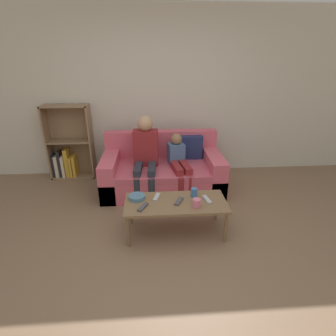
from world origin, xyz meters
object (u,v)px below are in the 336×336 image
(bookshelf, at_px, (69,149))
(tv_remote_0, at_px, (143,207))
(coffee_table, at_px, (176,205))
(tv_remote_3, at_px, (157,197))
(cup_far, at_px, (194,193))
(tv_remote_1, at_px, (179,201))
(cup_near, at_px, (197,203))
(tv_remote_2, at_px, (207,199))
(person_child, at_px, (179,162))
(person_adult, at_px, (146,151))
(snack_bowl, at_px, (137,197))
(couch, at_px, (163,171))

(bookshelf, bearing_deg, tv_remote_0, -55.07)
(coffee_table, distance_m, tv_remote_3, 0.24)
(cup_far, xyz_separation_m, tv_remote_1, (-0.18, -0.11, -0.04))
(cup_near, xyz_separation_m, tv_remote_2, (0.14, 0.13, -0.04))
(person_child, height_order, tv_remote_0, person_child)
(person_child, relative_size, tv_remote_3, 4.83)
(person_adult, relative_size, tv_remote_2, 6.36)
(coffee_table, relative_size, tv_remote_0, 6.51)
(tv_remote_3, xyz_separation_m, snack_bowl, (-0.22, -0.01, 0.01))
(tv_remote_2, bearing_deg, person_adult, 110.85)
(bookshelf, relative_size, tv_remote_0, 6.89)
(bookshelf, xyz_separation_m, snack_bowl, (1.17, -1.58, -0.05))
(couch, relative_size, tv_remote_1, 10.07)
(couch, xyz_separation_m, person_child, (0.23, -0.16, 0.22))
(bookshelf, height_order, snack_bowl, bookshelf)
(couch, height_order, tv_remote_2, couch)
(tv_remote_1, bearing_deg, person_adult, 135.54)
(tv_remote_2, relative_size, snack_bowl, 0.95)
(tv_remote_1, bearing_deg, cup_far, 56.94)
(person_child, bearing_deg, tv_remote_3, -120.62)
(bookshelf, distance_m, tv_remote_2, 2.57)
(tv_remote_3, bearing_deg, person_adult, 113.82)
(couch, bearing_deg, tv_remote_0, -102.48)
(tv_remote_0, height_order, tv_remote_2, same)
(coffee_table, relative_size, tv_remote_1, 6.49)
(coffee_table, bearing_deg, tv_remote_3, 153.21)
(bookshelf, relative_size, coffee_table, 1.06)
(couch, distance_m, tv_remote_1, 1.16)
(cup_near, height_order, tv_remote_1, cup_near)
(tv_remote_1, height_order, tv_remote_3, same)
(tv_remote_1, distance_m, snack_bowl, 0.48)
(person_adult, xyz_separation_m, tv_remote_3, (0.13, -0.94, -0.23))
(snack_bowl, bearing_deg, person_child, 57.11)
(cup_near, distance_m, tv_remote_3, 0.48)
(person_child, distance_m, snack_bowl, 1.05)
(bookshelf, bearing_deg, snack_bowl, -53.43)
(couch, bearing_deg, person_adult, -159.75)
(bookshelf, height_order, cup_far, bookshelf)
(person_child, bearing_deg, tv_remote_0, -123.92)
(couch, relative_size, tv_remote_2, 9.91)
(bookshelf, relative_size, person_adult, 1.07)
(person_child, xyz_separation_m, tv_remote_3, (-0.35, -0.88, -0.07))
(bookshelf, xyz_separation_m, coffee_table, (1.60, -1.67, -0.12))
(snack_bowl, bearing_deg, cup_far, 0.41)
(couch, bearing_deg, tv_remote_1, -83.92)
(tv_remote_2, bearing_deg, cup_far, 131.99)
(cup_near, bearing_deg, tv_remote_3, 151.80)
(bookshelf, relative_size, snack_bowl, 6.45)
(tv_remote_3, bearing_deg, bookshelf, 147.69)
(coffee_table, distance_m, cup_near, 0.26)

